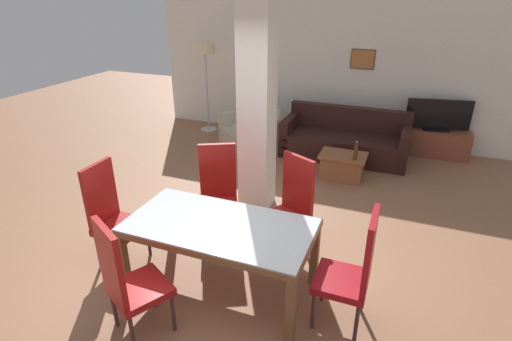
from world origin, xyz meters
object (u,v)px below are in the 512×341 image
dining_chair_head_left (112,213)px  tv_screen (438,116)px  dining_table (220,237)px  sofa (345,141)px  dining_chair_head_right (354,269)px  dining_chair_far_right (291,205)px  coffee_table (342,166)px  bottle (356,152)px  tv_stand (433,143)px  armchair (250,133)px  dining_chair_far_left (219,191)px  floor_lamp (205,56)px  dining_chair_near_left (127,279)px

dining_chair_head_left → tv_screen: dining_chair_head_left is taller
dining_table → sofa: (0.53, 3.99, -0.33)m
dining_chair_head_right → dining_chair_far_right: bearing=43.7°
dining_table → coffee_table: size_ratio=2.50×
sofa → bottle: sofa is taller
sofa → tv_stand: sofa is taller
dining_chair_head_left → armchair: size_ratio=0.91×
dining_table → tv_stand: dining_table is taller
dining_chair_far_right → tv_screen: size_ratio=1.07×
dining_chair_far_left → dining_chair_head_right: 1.94m
dining_chair_far_left → floor_lamp: floor_lamp is taller
dining_chair_far_left → tv_screen: (2.47, 3.74, 0.15)m
floor_lamp → dining_chair_near_left: bearing=-69.1°
dining_chair_head_right → dining_chair_far_right: (-0.83, 0.87, 0.00)m
dining_chair_head_left → dining_chair_far_left: same height
armchair → floor_lamp: (-1.23, 0.65, 1.27)m
coffee_table → dining_chair_far_left: bearing=-117.3°
coffee_table → bottle: size_ratio=2.48×
dining_chair_head_left → floor_lamp: (-1.14, 4.38, 0.96)m
sofa → dining_chair_far_right: bearing=88.5°
sofa → coffee_table: sofa is taller
dining_chair_head_left → dining_chair_far_right: bearing=116.5°
tv_stand → tv_screen: bearing=0.0°
sofa → tv_screen: tv_screen is taller
dining_chair_head_right → floor_lamp: floor_lamp is taller
dining_chair_head_left → coffee_table: size_ratio=1.60×
dining_chair_head_left → dining_chair_near_left: same height
sofa → floor_lamp: (-2.97, 0.40, 1.28)m
dining_chair_near_left → armchair: bearing=128.2°
sofa → armchair: size_ratio=1.72×
dining_chair_far_left → tv_stand: bearing=-150.5°
dining_chair_far_right → armchair: size_ratio=0.91×
dining_chair_head_right → floor_lamp: size_ratio=0.63×
coffee_table → tv_screen: size_ratio=0.67×
dining_chair_near_left → coffee_table: size_ratio=1.60×
sofa → tv_screen: size_ratio=2.02×
bottle → tv_screen: 2.07m
bottle → floor_lamp: 3.76m
tv_screen → floor_lamp: 4.54m
dining_chair_far_left → floor_lamp: size_ratio=0.63×
bottle → floor_lamp: (-3.30, 1.47, 1.04)m
dining_chair_head_left → dining_chair_near_left: 1.18m
dining_chair_head_right → coffee_table: 3.13m
dining_chair_head_left → tv_screen: bearing=144.4°
dining_chair_head_left → dining_chair_far_right: same height
armchair → bottle: 2.24m
dining_chair_head_left → dining_chair_far_right: (1.75, 0.87, 0.00)m
dining_chair_near_left → floor_lamp: floor_lamp is taller
dining_table → dining_chair_far_right: dining_chair_far_right is taller
floor_lamp → dining_chair_head_left: bearing=-75.4°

